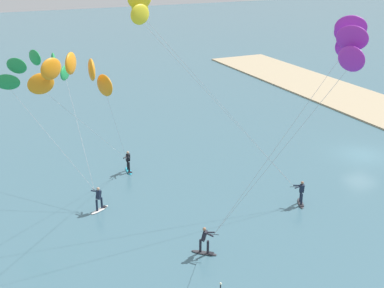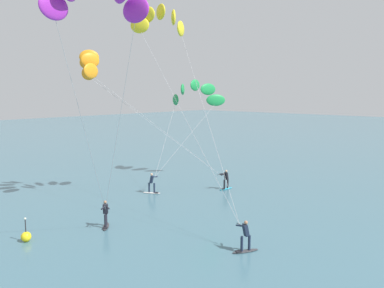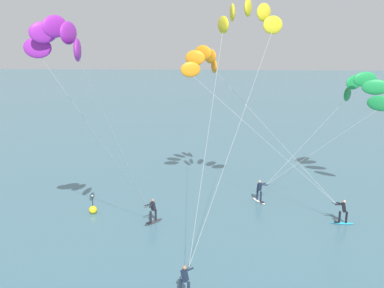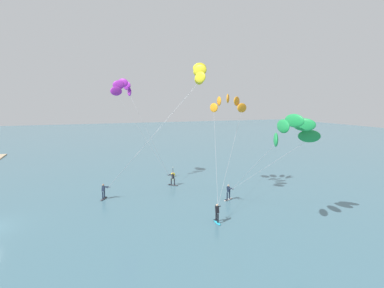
% 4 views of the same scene
% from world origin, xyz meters
% --- Properties ---
extents(ground_plane, '(240.00, 240.00, 0.00)m').
position_xyz_m(ground_plane, '(0.00, 0.00, 0.00)').
color(ground_plane, '#426B7A').
extents(kitesurfer_nearshore, '(6.66, 7.72, 13.36)m').
position_xyz_m(kitesurfer_nearshore, '(-11.29, 13.51, 11.68)').
color(kitesurfer_nearshore, '#333338').
rests_on(kitesurfer_nearshore, ground).
extents(kitesurfer_mid_water, '(6.34, 11.51, 14.42)m').
position_xyz_m(kitesurfer_mid_water, '(-1.72, 19.28, 12.68)').
color(kitesurfer_mid_water, '#333338').
rests_on(kitesurfer_mid_water, ground).
extents(kitesurfer_far_out, '(9.63, 5.79, 9.48)m').
position_xyz_m(kitesurfer_far_out, '(7.25, 24.53, 7.92)').
color(kitesurfer_far_out, white).
rests_on(kitesurfer_far_out, ground).
extents(kitesurfer_downwind, '(11.82, 8.02, 11.37)m').
position_xyz_m(kitesurfer_downwind, '(-3.92, 24.21, 9.79)').
color(kitesurfer_downwind, '#23ADD1').
rests_on(kitesurfer_downwind, ground).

